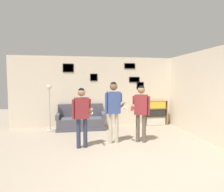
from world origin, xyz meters
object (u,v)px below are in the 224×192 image
at_px(person_player_foreground_left, 82,112).
at_px(person_watcher_holding_cup, 141,108).
at_px(floor_lamp, 50,104).
at_px(person_player_foreground_center, 114,105).
at_px(bookshelf, 155,113).
at_px(couch, 81,121).

xyz_separation_m(person_player_foreground_left, person_watcher_holding_cup, (1.68, 0.22, 0.04)).
distance_m(floor_lamp, person_player_foreground_left, 2.25).
distance_m(floor_lamp, person_player_foreground_center, 2.62).
bearing_deg(person_player_foreground_center, person_watcher_holding_cup, -2.65).
bearing_deg(person_player_foreground_left, person_watcher_holding_cup, 7.40).
bearing_deg(person_watcher_holding_cup, person_player_foreground_left, -172.60).
bearing_deg(floor_lamp, person_watcher_holding_cup, -32.43).
height_order(person_player_foreground_center, person_watcher_holding_cup, person_player_foreground_center).
height_order(floor_lamp, person_watcher_holding_cup, floor_lamp).
bearing_deg(bookshelf, person_player_foreground_left, -141.79).
distance_m(person_player_foreground_left, person_watcher_holding_cup, 1.70).
distance_m(couch, person_player_foreground_left, 2.23).
bearing_deg(person_player_foreground_center, person_player_foreground_left, -164.03).
height_order(couch, floor_lamp, floor_lamp).
xyz_separation_m(couch, floor_lamp, (-1.08, -0.15, 0.68)).
height_order(person_player_foreground_left, person_watcher_holding_cup, person_watcher_holding_cup).
bearing_deg(floor_lamp, person_player_foreground_center, -41.08).
distance_m(couch, bookshelf, 2.96).
distance_m(couch, person_player_foreground_center, 2.22).
bearing_deg(person_player_foreground_left, floor_lamp, 118.68).
xyz_separation_m(bookshelf, person_watcher_holding_cup, (-1.26, -2.10, 0.51)).
distance_m(couch, floor_lamp, 1.29).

